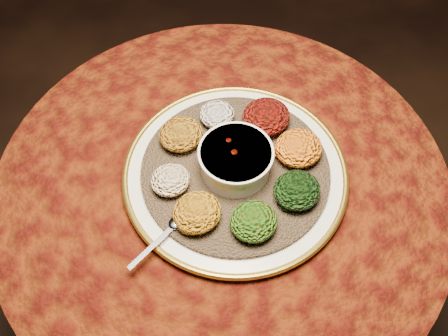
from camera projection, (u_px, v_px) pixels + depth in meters
table at (222, 219)px, 1.19m from camera, size 0.96×0.96×0.73m
platter at (235, 173)px, 1.04m from camera, size 0.56×0.56×0.02m
injera at (235, 170)px, 1.03m from camera, size 0.47×0.47×0.01m
stew_bowl at (236, 159)px, 0.99m from camera, size 0.15×0.15×0.06m
spoon at (175, 225)px, 0.95m from camera, size 0.15×0.05×0.01m
portion_ayib at (217, 114)px, 1.08m from camera, size 0.08×0.07×0.04m
portion_kitfo at (266, 117)px, 1.07m from camera, size 0.10×0.10×0.05m
portion_tikil at (299, 148)px, 1.02m from camera, size 0.10×0.09×0.05m
portion_gomen at (297, 190)px, 0.97m from camera, size 0.09×0.09×0.05m
portion_mixveg at (254, 221)px, 0.93m from camera, size 0.09×0.09×0.04m
portion_kik at (197, 212)px, 0.94m from camera, size 0.09×0.09×0.05m
portion_timatim at (171, 180)px, 0.99m from camera, size 0.08×0.08×0.04m
portion_shiro at (181, 134)px, 1.05m from camera, size 0.09×0.09×0.05m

